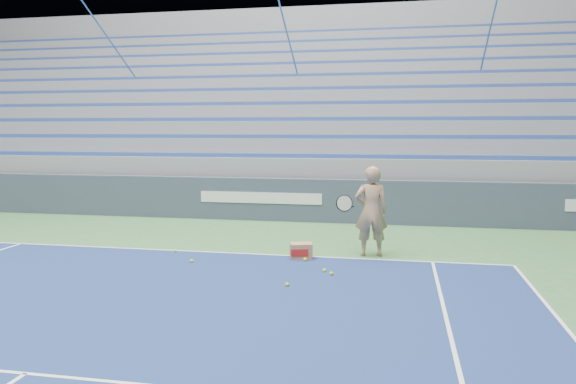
{
  "coord_description": "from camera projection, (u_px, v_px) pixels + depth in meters",
  "views": [
    {
      "loc": [
        3.5,
        1.81,
        2.36
      ],
      "look_at": [
        1.39,
        12.38,
        1.15
      ],
      "focal_mm": 35.0,
      "sensor_mm": 36.0,
      "label": 1
    }
  ],
  "objects": [
    {
      "name": "bleachers",
      "position": [
        300.0,
        129.0,
        19.97
      ],
      "size": [
        31.0,
        9.15,
        7.3
      ],
      "color": "gray",
      "rests_on": "ground"
    },
    {
      "name": "tennis_ball_0",
      "position": [
        305.0,
        254.0,
        10.51
      ],
      "size": [
        0.07,
        0.07,
        0.07
      ],
      "primitive_type": "sphere",
      "color": "#C1D42B",
      "rests_on": "ground"
    },
    {
      "name": "sponsor_barrier",
      "position": [
        262.0,
        199.0,
        14.59
      ],
      "size": [
        30.0,
        0.32,
        1.1
      ],
      "color": "#364053",
      "rests_on": "ground"
    },
    {
      "name": "tennis_ball_5",
      "position": [
        287.0,
        285.0,
        8.43
      ],
      "size": [
        0.07,
        0.07,
        0.07
      ],
      "primitive_type": "sphere",
      "color": "#C1D42B",
      "rests_on": "ground"
    },
    {
      "name": "tennis_ball_4",
      "position": [
        305.0,
        260.0,
        10.05
      ],
      "size": [
        0.07,
        0.07,
        0.07
      ],
      "primitive_type": "sphere",
      "color": "#C1D42B",
      "rests_on": "ground"
    },
    {
      "name": "tennis_ball_3",
      "position": [
        325.0,
        270.0,
        9.29
      ],
      "size": [
        0.07,
        0.07,
        0.07
      ],
      "primitive_type": "sphere",
      "color": "#C1D42B",
      "rests_on": "ground"
    },
    {
      "name": "tennis_ball_1",
      "position": [
        192.0,
        261.0,
        9.94
      ],
      "size": [
        0.07,
        0.07,
        0.07
      ],
      "primitive_type": "sphere",
      "color": "#C1D42B",
      "rests_on": "ground"
    },
    {
      "name": "tennis_ball_6",
      "position": [
        332.0,
        274.0,
        9.07
      ],
      "size": [
        0.07,
        0.07,
        0.07
      ],
      "primitive_type": "sphere",
      "color": "#C1D42B",
      "rests_on": "ground"
    },
    {
      "name": "tennis_ball_2",
      "position": [
        175.0,
        251.0,
        10.76
      ],
      "size": [
        0.07,
        0.07,
        0.07
      ],
      "primitive_type": "sphere",
      "color": "#C1D42B",
      "rests_on": "ground"
    },
    {
      "name": "ball_box",
      "position": [
        301.0,
        251.0,
        10.22
      ],
      "size": [
        0.46,
        0.4,
        0.29
      ],
      "color": "#A4734F",
      "rests_on": "ground"
    },
    {
      "name": "tennis_player",
      "position": [
        371.0,
        211.0,
        10.42
      ],
      "size": [
        0.95,
        0.88,
        1.68
      ],
      "color": "tan",
      "rests_on": "ground"
    }
  ]
}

